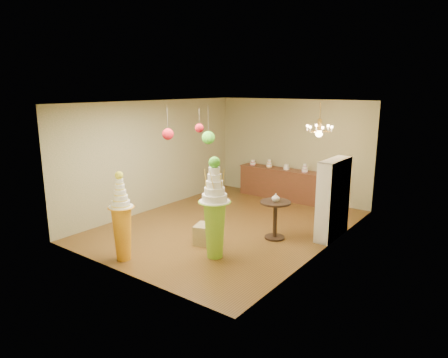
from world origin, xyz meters
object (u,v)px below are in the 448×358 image
Objects in this scene: pedestal_orange at (122,226)px; round_table at (275,215)px; sideboard at (286,184)px; pedestal_green at (215,217)px.

round_table is (1.85, 2.77, -0.13)m from pedestal_orange.
sideboard is 3.34m from round_table.
pedestal_orange is (-1.38, -1.17, -0.15)m from pedestal_green.
pedestal_green is 2.34× the size of round_table.
pedestal_orange is at bearing -123.69° from round_table.
pedestal_orange is 3.34m from round_table.
pedestal_orange is at bearing -94.83° from sideboard.
sideboard is 3.48× the size of round_table.
pedestal_orange reaches higher than round_table.
pedestal_green is at bearing 40.29° from pedestal_orange.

